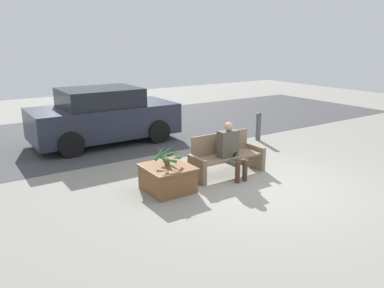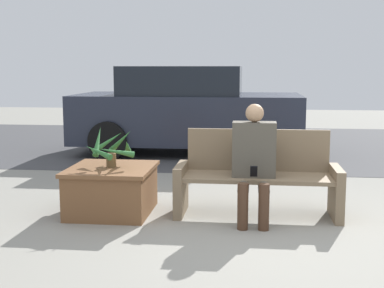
# 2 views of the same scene
# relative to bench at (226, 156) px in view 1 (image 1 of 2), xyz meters

# --- Properties ---
(ground_plane) EXTENTS (30.00, 30.00, 0.00)m
(ground_plane) POSITION_rel_bench_xyz_m (0.16, -0.99, -0.39)
(ground_plane) COLOR gray
(road_surface) EXTENTS (20.00, 6.00, 0.01)m
(road_surface) POSITION_rel_bench_xyz_m (0.16, 5.04, -0.39)
(road_surface) COLOR #424244
(road_surface) RESTS_ON ground_plane
(bench) EXTENTS (1.68, 0.57, 0.87)m
(bench) POSITION_rel_bench_xyz_m (0.00, 0.00, 0.00)
(bench) COLOR #7A664C
(bench) RESTS_ON ground_plane
(person_seated) EXTENTS (0.44, 0.61, 1.16)m
(person_seated) POSITION_rel_bench_xyz_m (-0.04, -0.19, 0.23)
(person_seated) COLOR #4C473D
(person_seated) RESTS_ON ground_plane
(planter_box) EXTENTS (0.86, 0.92, 0.49)m
(planter_box) POSITION_rel_bench_xyz_m (-1.52, -0.12, -0.13)
(planter_box) COLOR brown
(planter_box) RESTS_ON ground_plane
(potted_plant) EXTENTS (0.55, 0.53, 0.43)m
(potted_plant) POSITION_rel_bench_xyz_m (-1.51, -0.13, 0.30)
(potted_plant) COLOR brown
(potted_plant) RESTS_ON planter_box
(parked_car) EXTENTS (3.94, 1.98, 1.54)m
(parked_car) POSITION_rel_bench_xyz_m (-1.22, 3.92, 0.36)
(parked_car) COLOR #232838
(parked_car) RESTS_ON ground_plane
(bollard_post) EXTENTS (0.15, 0.15, 0.81)m
(bollard_post) POSITION_rel_bench_xyz_m (2.55, 1.70, 0.04)
(bollard_post) COLOR #4C4C51
(bollard_post) RESTS_ON ground_plane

